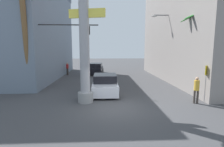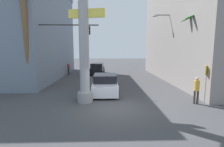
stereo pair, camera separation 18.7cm
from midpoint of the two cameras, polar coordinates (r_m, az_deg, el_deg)
The scene contains 13 objects.
ground_plane at distance 20.54m, azimuth -0.38°, elevation -2.06°, with size 89.67×89.67×0.00m, color #424244.
building_left at distance 24.74m, azimuth -26.10°, elevation 12.48°, with size 8.76×17.18×11.70m.
building_right at distance 22.96m, azimuth 27.49°, elevation 14.03°, with size 8.54×18.90×12.69m.
neon_sign_pole at distance 11.86m, azimuth -8.77°, elevation 16.09°, with size 2.74×1.03×11.09m.
street_lamp at distance 20.00m, azimuth 18.40°, elevation 9.83°, with size 2.31×0.28×7.27m.
crossing_sign at distance 13.32m, azimuth 28.80°, elevation -1.34°, with size 0.47×0.47×2.56m.
traffic_light_mast at distance 15.91m, azimuth -17.94°, elevation 9.38°, with size 5.63×0.32×5.72m.
car_lead at distance 14.62m, azimuth -1.86°, elevation -3.44°, with size 2.09×5.10×1.56m.
car_far at distance 25.40m, azimuth -4.67°, elevation 1.55°, with size 2.16×4.40×1.56m.
palm_tree_near_left at distance 15.59m, azimuth -25.90°, elevation 14.74°, with size 3.38×3.20×9.53m.
palm_tree_near_right at distance 15.80m, azimuth 26.35°, elevation 9.17°, with size 2.84×2.79×6.47m.
pedestrian_far_left at distance 24.97m, azimuth -13.79°, elevation 1.83°, with size 0.48×0.48×1.70m.
pedestrian_by_sign at distance 12.83m, azimuth 26.28°, elevation -4.36°, with size 0.39×0.39×1.79m.
Camera 2 is at (-0.47, -10.22, 3.63)m, focal length 28.00 mm.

